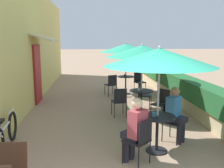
{
  "coord_description": "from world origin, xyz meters",
  "views": [
    {
      "loc": [
        -0.46,
        -2.89,
        2.26
      ],
      "look_at": [
        0.15,
        4.21,
        1.0
      ],
      "focal_mm": 40.0,
      "sensor_mm": 36.0,
      "label": 1
    }
  ],
  "objects": [
    {
      "name": "cafe_chair_mid_back",
      "position": [
        0.38,
        4.24,
        0.52
      ],
      "size": [
        0.45,
        0.45,
        0.87
      ],
      "rotation": [
        0.0,
        0.0,
        12.71
      ],
      "color": "black",
      "rests_on": "ground_plane"
    },
    {
      "name": "cafe_facade_wall",
      "position": [
        -2.54,
        6.83,
        2.09
      ],
      "size": [
        0.98,
        13.94,
        4.2
      ],
      "color": "#E0CC6B",
      "rests_on": "ground_plane"
    },
    {
      "name": "planter_hedge",
      "position": [
        2.75,
        6.87,
        0.54
      ],
      "size": [
        0.6,
        12.94,
        1.01
      ],
      "color": "tan",
      "rests_on": "ground_plane"
    },
    {
      "name": "patio_table_near",
      "position": [
        0.87,
        1.84,
        0.53
      ],
      "size": [
        0.73,
        0.73,
        0.76
      ],
      "color": "black",
      "rests_on": "ground_plane"
    },
    {
      "name": "cafe_chair_near_left",
      "position": [
        1.33,
        2.38,
        0.52
      ],
      "size": [
        0.57,
        0.57,
        0.87
      ],
      "rotation": [
        0.0,
        0.0,
        3.9
      ],
      "color": "black",
      "rests_on": "ground_plane"
    },
    {
      "name": "cafe_chair_mid_right",
      "position": [
        1.25,
        5.1,
        0.52
      ],
      "size": [
        0.52,
        0.52,
        0.87
      ],
      "rotation": [
        0.0,
        0.0,
        10.61
      ],
      "color": "black",
      "rests_on": "ground_plane"
    },
    {
      "name": "cafe_chair_far_right",
      "position": [
        1.64,
        7.71,
        0.52
      ],
      "size": [
        0.51,
        0.51,
        0.87
      ],
      "rotation": [
        0.0,
        0.0,
        9.78
      ],
      "color": "black",
      "rests_on": "ground_plane"
    },
    {
      "name": "patio_umbrella_mid",
      "position": [
        1.06,
        4.42,
        1.93
      ],
      "size": [
        2.18,
        2.18,
        2.15
      ],
      "color": "#B7B7BC",
      "rests_on": "ground_plane"
    },
    {
      "name": "patio_umbrella_far",
      "position": [
        1.0,
        7.4,
        1.93
      ],
      "size": [
        2.18,
        2.18,
        2.15
      ],
      "color": "#B7B7BC",
      "rests_on": "ground_plane"
    },
    {
      "name": "patio_table_mid",
      "position": [
        1.06,
        4.42,
        0.53
      ],
      "size": [
        0.73,
        0.73,
        0.76
      ],
      "color": "black",
      "rests_on": "ground_plane"
    },
    {
      "name": "cafe_chair_near_right",
      "position": [
        0.41,
        1.3,
        0.52
      ],
      "size": [
        0.57,
        0.57,
        0.87
      ],
      "rotation": [
        0.0,
        0.0,
        7.04
      ],
      "color": "black",
      "rests_on": "ground_plane"
    },
    {
      "name": "bicycle_second",
      "position": [
        -2.21,
        2.14,
        0.35
      ],
      "size": [
        0.19,
        1.77,
        0.76
      ],
      "rotation": [
        0.0,
        0.0,
        0.07
      ],
      "color": "black",
      "rests_on": "ground_plane"
    },
    {
      "name": "cafe_chair_far_left",
      "position": [
        0.37,
        7.08,
        0.52
      ],
      "size": [
        0.51,
        0.51,
        0.87
      ],
      "rotation": [
        0.0,
        0.0,
        6.64
      ],
      "color": "black",
      "rests_on": "ground_plane"
    },
    {
      "name": "cafe_chair_mid_left",
      "position": [
        1.55,
        3.91,
        0.52
      ],
      "size": [
        0.56,
        0.56,
        0.87
      ],
      "rotation": [
        0.0,
        0.0,
        8.52
      ],
      "color": "black",
      "rests_on": "ground_plane"
    },
    {
      "name": "patio_table_far",
      "position": [
        1.0,
        7.4,
        0.53
      ],
      "size": [
        0.73,
        0.73,
        0.76
      ],
      "color": "black",
      "rests_on": "ground_plane"
    },
    {
      "name": "seated_patron_near_left",
      "position": [
        1.4,
        2.3,
        0.69
      ],
      "size": [
        0.51,
        0.51,
        1.25
      ],
      "rotation": [
        0.0,
        0.0,
        3.9
      ],
      "color": "#23232D",
      "rests_on": "ground_plane"
    },
    {
      "name": "coffee_cup_far",
      "position": [
        0.95,
        7.36,
        0.8
      ],
      "size": [
        0.07,
        0.07,
        0.09
      ],
      "color": "#232328",
      "rests_on": "patio_table_far"
    },
    {
      "name": "seated_patron_near_right",
      "position": [
        0.33,
        1.38,
        0.69
      ],
      "size": [
        0.51,
        0.51,
        1.25
      ],
      "rotation": [
        0.0,
        0.0,
        7.04
      ],
      "color": "#23232D",
      "rests_on": "ground_plane"
    },
    {
      "name": "coffee_cup_mid",
      "position": [
        0.97,
        4.36,
        0.8
      ],
      "size": [
        0.07,
        0.07,
        0.09
      ],
      "color": "white",
      "rests_on": "patio_table_mid"
    },
    {
      "name": "patio_umbrella_near",
      "position": [
        0.87,
        1.84,
        1.93
      ],
      "size": [
        2.18,
        2.18,
        2.15
      ],
      "color": "#B7B7BC",
      "rests_on": "ground_plane"
    },
    {
      "name": "coffee_cup_near",
      "position": [
        0.79,
        1.81,
        0.8
      ],
      "size": [
        0.07,
        0.07,
        0.09
      ],
      "color": "teal",
      "rests_on": "patio_table_near"
    }
  ]
}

